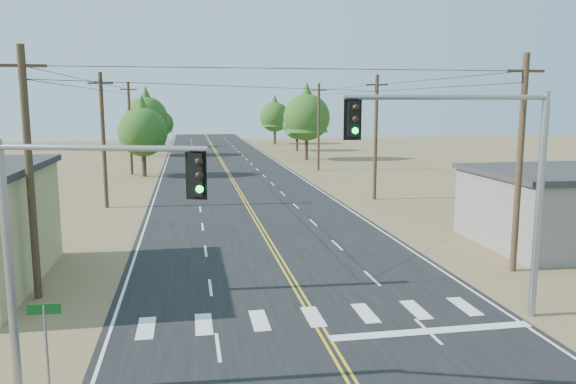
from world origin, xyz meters
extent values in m
cube|color=black|center=(0.00, 30.00, 0.01)|extent=(15.00, 200.00, 0.02)
cylinder|color=#4C3826|center=(-10.50, 12.00, 5.00)|extent=(0.30, 0.30, 10.00)
cube|color=#4C3826|center=(-10.50, 12.00, 9.20)|extent=(1.80, 0.12, 0.12)
cylinder|color=#4C3826|center=(-10.50, 32.00, 5.00)|extent=(0.30, 0.30, 10.00)
cube|color=#4C3826|center=(-10.50, 32.00, 9.20)|extent=(1.80, 0.12, 0.12)
cylinder|color=#4C3826|center=(-10.50, 52.00, 5.00)|extent=(0.30, 0.30, 10.00)
cube|color=#4C3826|center=(-10.50, 52.00, 9.20)|extent=(1.80, 0.12, 0.12)
cylinder|color=#4C3826|center=(10.50, 12.00, 5.00)|extent=(0.30, 0.30, 10.00)
cube|color=#4C3826|center=(10.50, 12.00, 9.20)|extent=(1.80, 0.12, 0.12)
cylinder|color=#4C3826|center=(10.50, 32.00, 5.00)|extent=(0.30, 0.30, 10.00)
cube|color=#4C3826|center=(10.50, 32.00, 9.20)|extent=(1.80, 0.12, 0.12)
cylinder|color=#4C3826|center=(10.50, 52.00, 5.00)|extent=(0.30, 0.30, 10.00)
cube|color=#4C3826|center=(10.50, 52.00, 9.20)|extent=(1.80, 0.12, 0.12)
cylinder|color=gray|center=(-9.07, 4.00, 3.31)|extent=(0.23, 0.23, 6.62)
cylinder|color=gray|center=(-6.49, 3.15, 6.72)|extent=(5.20, 1.85, 0.15)
cube|color=black|center=(-4.19, 2.38, 6.10)|extent=(0.40, 0.37, 1.04)
sphere|color=black|center=(-4.13, 2.22, 6.43)|extent=(0.19, 0.19, 0.19)
sphere|color=black|center=(-4.13, 2.22, 6.10)|extent=(0.19, 0.19, 0.19)
sphere|color=#0CE533|center=(-4.13, 2.22, 5.77)|extent=(0.19, 0.19, 0.19)
cylinder|color=gray|center=(8.00, 6.74, 3.94)|extent=(0.27, 0.27, 7.88)
cylinder|color=gray|center=(8.00, 6.74, 7.88)|extent=(0.20, 0.20, 0.68)
cylinder|color=gray|center=(4.45, 7.14, 7.99)|extent=(7.12, 0.98, 0.18)
cube|color=black|center=(1.24, 7.50, 7.26)|extent=(0.43, 0.38, 1.24)
sphere|color=black|center=(1.26, 7.30, 7.66)|extent=(0.23, 0.23, 0.23)
sphere|color=black|center=(1.26, 7.30, 7.26)|extent=(0.23, 0.23, 0.23)
sphere|color=#0CE533|center=(1.26, 7.30, 6.87)|extent=(0.23, 0.23, 0.23)
cylinder|color=gray|center=(-8.08, 3.22, 1.38)|extent=(0.07, 0.07, 2.76)
cube|color=#0A4C18|center=(-8.08, 3.22, 2.65)|extent=(0.83, 0.07, 0.28)
cylinder|color=#3F2D1E|center=(-9.02, 50.00, 1.55)|extent=(0.48, 0.48, 3.10)
cone|color=#224D16|center=(-9.02, 50.00, 5.86)|extent=(4.83, 4.83, 5.52)
sphere|color=#224D16|center=(-9.02, 50.00, 4.74)|extent=(5.17, 5.17, 5.17)
cylinder|color=#3F2D1E|center=(-10.23, 74.07, 1.83)|extent=(0.45, 0.45, 3.67)
cone|color=#224D16|center=(-10.23, 74.07, 6.93)|extent=(5.70, 5.70, 6.52)
sphere|color=#224D16|center=(-10.23, 74.07, 5.60)|extent=(6.11, 6.11, 6.11)
cylinder|color=#3F2D1E|center=(-9.00, 90.46, 1.36)|extent=(0.44, 0.44, 2.71)
cone|color=#224D16|center=(-9.00, 90.46, 5.13)|extent=(4.22, 4.22, 4.82)
sphere|color=#224D16|center=(-9.00, 90.46, 4.15)|extent=(4.52, 4.52, 4.52)
cylinder|color=#3F2D1E|center=(11.69, 64.23, 1.90)|extent=(0.48, 0.48, 3.81)
cone|color=#224D16|center=(11.69, 64.23, 7.19)|extent=(5.92, 5.92, 6.77)
sphere|color=#224D16|center=(11.69, 64.23, 5.81)|extent=(6.34, 6.34, 6.34)
cylinder|color=#3F2D1E|center=(13.17, 78.66, 1.38)|extent=(0.44, 0.44, 2.77)
cone|color=#224D16|center=(13.17, 78.66, 5.23)|extent=(4.31, 4.31, 4.92)
sphere|color=#224D16|center=(13.17, 78.66, 4.23)|extent=(4.62, 4.62, 4.62)
cylinder|color=#3F2D1E|center=(11.93, 94.31, 1.67)|extent=(0.48, 0.48, 3.35)
cone|color=#224D16|center=(11.93, 94.31, 6.32)|extent=(5.20, 5.20, 5.95)
sphere|color=#224D16|center=(11.93, 94.31, 5.11)|extent=(5.58, 5.58, 5.58)
camera|label=1|loc=(-4.38, -11.18, 7.82)|focal=35.00mm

